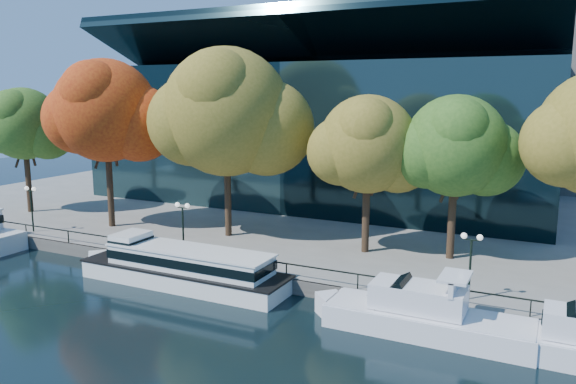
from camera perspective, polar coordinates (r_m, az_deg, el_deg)
The scene contains 14 objects.
ground at distance 38.01m, azimuth -9.27°, elevation -10.32°, with size 160.00×160.00×0.00m, color black.
promenade at distance 69.68m, azimuth 8.26°, elevation -0.43°, with size 90.00×67.08×1.00m.
railing at distance 39.95m, azimuth -6.64°, elevation -6.30°, with size 88.20×0.08×0.99m.
convention_building at distance 65.73m, azimuth 3.86°, elevation 6.06°, with size 50.00×24.57×21.43m.
tour_boat at distance 39.92m, azimuth -11.06°, elevation -7.31°, with size 16.86×3.76×3.20m.
cruiser_near at distance 32.55m, azimuth 13.13°, elevation -11.94°, with size 12.50×3.22×3.62m.
tree_0 at distance 62.49m, azimuth -25.21°, elevation 6.14°, with size 9.04×7.41×12.64m.
tree_1 at distance 52.72m, azimuth -17.93°, elevation 7.66°, with size 11.44×9.38×15.12m.
tree_2 at distance 47.03m, azimuth -6.11°, elevation 7.81°, with size 13.36×10.95×15.89m.
tree_3 at distance 42.47m, azimuth 8.26°, elevation 4.59°, with size 9.24×7.58×12.03m.
tree_4 at distance 42.12m, azimuth 16.84°, elevation 4.28°, with size 9.18×7.53×12.05m.
lamp_0 at distance 54.06m, azimuth -24.66°, elevation -0.59°, with size 1.26×0.36×4.03m.
lamp_1 at distance 42.83m, azimuth -10.66°, elevation -2.46°, with size 1.26×0.36×4.03m.
lamp_2 at distance 34.90m, azimuth 18.10°, elevation -5.71°, with size 1.26×0.36×4.03m.
Camera 1 is at (20.89, -28.86, 13.26)m, focal length 35.00 mm.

